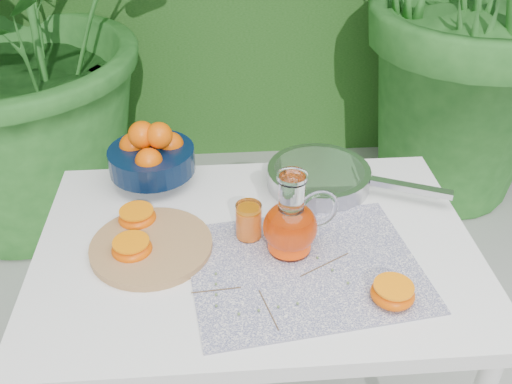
{
  "coord_description": "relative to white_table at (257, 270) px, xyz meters",
  "views": [
    {
      "loc": [
        0.01,
        -1.09,
        1.59
      ],
      "look_at": [
        0.08,
        -0.06,
        0.88
      ],
      "focal_mm": 40.0,
      "sensor_mm": 36.0,
      "label": 1
    }
  ],
  "objects": [
    {
      "name": "saute_pan",
      "position": [
        0.18,
        0.23,
        0.11
      ],
      "size": [
        0.49,
        0.35,
        0.05
      ],
      "color": "#ADADB2",
      "rests_on": "white_table"
    },
    {
      "name": "juice_pitcher",
      "position": [
        0.07,
        -0.03,
        0.15
      ],
      "size": [
        0.18,
        0.14,
        0.2
      ],
      "color": "white",
      "rests_on": "white_table"
    },
    {
      "name": "white_table",
      "position": [
        0.0,
        0.0,
        0.0
      ],
      "size": [
        1.0,
        0.7,
        0.75
      ],
      "color": "white",
      "rests_on": "ground"
    },
    {
      "name": "cutting_board",
      "position": [
        -0.24,
        -0.0,
        0.09
      ],
      "size": [
        0.32,
        0.32,
        0.02
      ],
      "primitive_type": "cylinder",
      "rotation": [
        0.0,
        0.0,
        0.17
      ],
      "color": "#B0834F",
      "rests_on": "white_table"
    },
    {
      "name": "placemat",
      "position": [
        0.1,
        -0.09,
        0.08
      ],
      "size": [
        0.54,
        0.44,
        0.0
      ],
      "primitive_type": "cube",
      "rotation": [
        0.0,
        0.0,
        0.13
      ],
      "color": "#0D144B",
      "rests_on": "white_table"
    },
    {
      "name": "thyme_sprigs",
      "position": [
        0.02,
        -0.15,
        0.09
      ],
      "size": [
        0.35,
        0.24,
        0.01
      ],
      "color": "#503A24",
      "rests_on": "white_table"
    },
    {
      "name": "potted_plant_left",
      "position": [
        -0.89,
        1.3,
        0.26
      ],
      "size": [
        2.59,
        2.59,
        1.85
      ],
      "primitive_type": "imported",
      "rotation": [
        0.0,
        0.0,
        0.66
      ],
      "color": "#235F20",
      "rests_on": "ground"
    },
    {
      "name": "fruit_bowl",
      "position": [
        -0.25,
        0.28,
        0.16
      ],
      "size": [
        0.23,
        0.23,
        0.18
      ],
      "color": "black",
      "rests_on": "white_table"
    },
    {
      "name": "juice_tumbler",
      "position": [
        -0.02,
        0.02,
        0.13
      ],
      "size": [
        0.06,
        0.06,
        0.09
      ],
      "color": "white",
      "rests_on": "white_table"
    },
    {
      "name": "orange_halves",
      "position": [
        -0.1,
        -0.04,
        0.1
      ],
      "size": [
        0.64,
        0.4,
        0.04
      ],
      "color": "#F55802",
      "rests_on": "white_table"
    }
  ]
}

